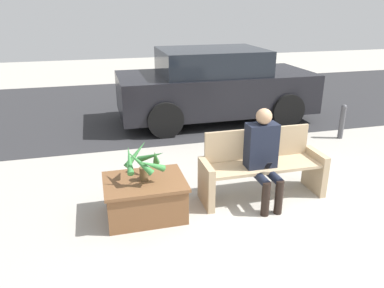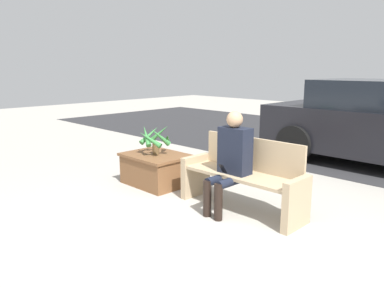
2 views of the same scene
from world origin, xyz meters
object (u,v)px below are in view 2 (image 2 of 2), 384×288
at_px(person_seated, 231,157).
at_px(potted_plant, 155,138).
at_px(parked_car, 384,124).
at_px(bench, 243,176).
at_px(planter_box, 156,168).

height_order(person_seated, potted_plant, person_seated).
height_order(potted_plant, parked_car, parked_car).
xyz_separation_m(bench, potted_plant, (-1.60, -0.12, 0.31)).
xyz_separation_m(bench, parked_car, (0.48, 3.55, 0.35)).
distance_m(planter_box, parked_car, 4.25).
height_order(bench, planter_box, bench).
bearing_deg(planter_box, potted_plant, -56.32).
relative_size(person_seated, planter_box, 1.29).
height_order(bench, person_seated, person_seated).
height_order(planter_box, parked_car, parked_car).
bearing_deg(parked_car, bench, -97.73).
height_order(person_seated, planter_box, person_seated).
bearing_deg(planter_box, bench, 4.15).
xyz_separation_m(person_seated, planter_box, (-1.53, 0.06, -0.45)).
bearing_deg(person_seated, potted_plant, 178.14).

